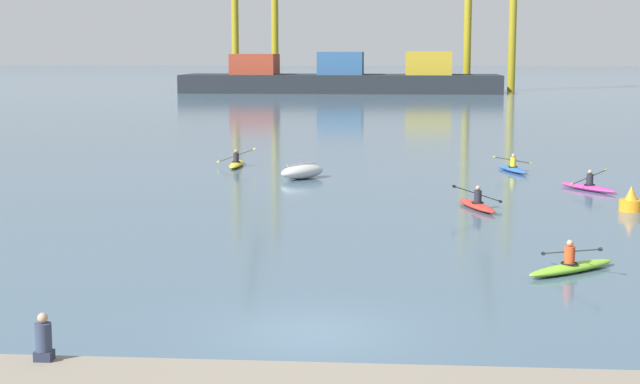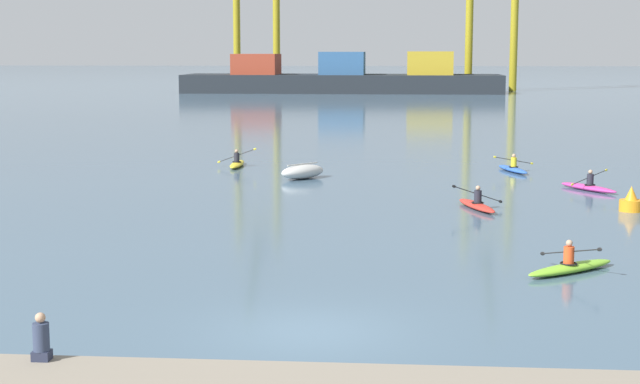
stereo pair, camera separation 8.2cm
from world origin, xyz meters
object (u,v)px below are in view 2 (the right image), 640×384
at_px(kayak_lime, 571,266).
at_px(kayak_magenta, 588,187).
at_px(kayak_red, 477,205).
at_px(kayak_yellow, 237,163).
at_px(channel_buoy, 631,202).
at_px(container_barge, 343,78).
at_px(kayak_blue, 513,168).
at_px(seated_onlooker, 41,339).
at_px(capsized_dinghy, 303,172).

distance_m(kayak_lime, kayak_magenta, 17.07).
bearing_deg(kayak_red, kayak_yellow, 131.74).
xyz_separation_m(channel_buoy, kayak_red, (-6.00, 0.06, -0.19)).
relative_size(container_barge, kayak_blue, 14.03).
bearing_deg(container_barge, kayak_yellow, -90.14).
distance_m(kayak_lime, kayak_yellow, 27.99).
bearing_deg(kayak_lime, kayak_red, 99.14).
height_order(kayak_yellow, seated_onlooker, seated_onlooker).
relative_size(kayak_lime, kayak_blue, 0.88).
bearing_deg(channel_buoy, kayak_blue, 104.42).
distance_m(capsized_dinghy, kayak_magenta, 13.62).
distance_m(kayak_red, seated_onlooker, 23.85).
height_order(container_barge, capsized_dinghy, container_barge).
relative_size(channel_buoy, kayak_yellow, 0.29).
bearing_deg(seated_onlooker, capsized_dinghy, 86.72).
xyz_separation_m(capsized_dinghy, kayak_yellow, (-4.07, 4.75, -0.18)).
distance_m(kayak_lime, seated_onlooker, 15.69).
xyz_separation_m(capsized_dinghy, kayak_magenta, (13.29, -3.00, -0.18)).
relative_size(container_barge, channel_buoy, 48.06).
distance_m(channel_buoy, kayak_yellow, 22.38).
distance_m(kayak_blue, kayak_red, 12.59).
relative_size(container_barge, kayak_lime, 15.97).
relative_size(capsized_dinghy, kayak_red, 0.78).
distance_m(capsized_dinghy, kayak_yellow, 6.26).
height_order(kayak_red, kayak_magenta, kayak_red).
xyz_separation_m(channel_buoy, kayak_lime, (-4.22, -10.99, -0.19)).
bearing_deg(capsized_dinghy, kayak_blue, 18.90).
xyz_separation_m(capsized_dinghy, kayak_red, (7.85, -8.61, -0.18)).
xyz_separation_m(container_barge, channel_buoy, (17.68, -109.44, -1.81)).
relative_size(kayak_yellow, kayak_magenta, 1.08).
height_order(kayak_blue, kayak_red, kayak_red).
bearing_deg(kayak_red, container_barge, 96.10).
xyz_separation_m(kayak_blue, seated_onlooker, (-12.42, -34.09, 0.86)).
xyz_separation_m(kayak_blue, kayak_magenta, (2.61, -6.65, -0.00)).
relative_size(kayak_magenta, seated_onlooker, 3.53).
xyz_separation_m(kayak_magenta, seated_onlooker, (-15.03, -27.44, 0.86)).
bearing_deg(kayak_blue, channel_buoy, -75.58).
xyz_separation_m(kayak_blue, kayak_yellow, (-14.75, 1.09, -0.00)).
height_order(capsized_dinghy, kayak_yellow, kayak_yellow).
xyz_separation_m(capsized_dinghy, kayak_lime, (9.63, -19.66, -0.18)).
bearing_deg(container_barge, kayak_red, -83.90).
distance_m(kayak_red, kayak_magenta, 7.82).
height_order(container_barge, kayak_magenta, container_barge).
xyz_separation_m(kayak_red, seated_onlooker, (-9.59, -21.82, 0.86)).
height_order(channel_buoy, kayak_magenta, channel_buoy).
bearing_deg(kayak_yellow, container_barge, 89.86).
height_order(container_barge, seated_onlooker, container_barge).
bearing_deg(capsized_dinghy, kayak_magenta, -12.70).
distance_m(channel_buoy, seated_onlooker, 26.78).
height_order(capsized_dinghy, kayak_blue, kayak_blue).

